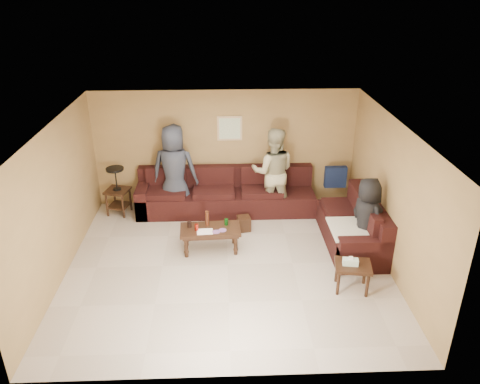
{
  "coord_description": "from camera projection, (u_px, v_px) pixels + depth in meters",
  "views": [
    {
      "loc": [
        -0.06,
        -6.86,
        4.62
      ],
      "look_at": [
        0.25,
        0.85,
        1.0
      ],
      "focal_mm": 35.0,
      "sensor_mm": 36.0,
      "label": 1
    }
  ],
  "objects": [
    {
      "name": "person_right",
      "position": [
        366.0,
        218.0,
        8.13
      ],
      "size": [
        0.73,
        0.86,
        1.5
      ],
      "primitive_type": "imported",
      "rotation": [
        0.0,
        0.0,
        1.98
      ],
      "color": "black",
      "rests_on": "ground"
    },
    {
      "name": "side_table_right",
      "position": [
        352.0,
        268.0,
        7.38
      ],
      "size": [
        0.63,
        0.54,
        0.61
      ],
      "rotation": [
        0.0,
        0.0,
        -0.16
      ],
      "color": "#311B10",
      "rests_on": "ground"
    },
    {
      "name": "person_left",
      "position": [
        175.0,
        170.0,
        9.57
      ],
      "size": [
        1.0,
        0.71,
        1.92
      ],
      "primitive_type": "imported",
      "rotation": [
        0.0,
        0.0,
        3.03
      ],
      "color": "#2C313D",
      "rests_on": "ground"
    },
    {
      "name": "sectional_sofa",
      "position": [
        267.0,
        208.0,
        9.43
      ],
      "size": [
        4.65,
        2.9,
        0.97
      ],
      "color": "black",
      "rests_on": "ground"
    },
    {
      "name": "person_middle",
      "position": [
        273.0,
        172.0,
        9.57
      ],
      "size": [
        0.97,
        0.8,
        1.86
      ],
      "primitive_type": "imported",
      "rotation": [
        0.0,
        0.0,
        3.03
      ],
      "color": "tan",
      "rests_on": "ground"
    },
    {
      "name": "wall_art",
      "position": [
        230.0,
        128.0,
        9.69
      ],
      "size": [
        0.52,
        0.04,
        0.52
      ],
      "color": "tan",
      "rests_on": "ground"
    },
    {
      "name": "end_table_left",
      "position": [
        117.0,
        190.0,
        9.7
      ],
      "size": [
        0.55,
        0.55,
        1.03
      ],
      "rotation": [
        0.0,
        0.0,
        -0.25
      ],
      "color": "#311B10",
      "rests_on": "ground"
    },
    {
      "name": "room",
      "position": [
        226.0,
        177.0,
        7.46
      ],
      "size": [
        5.6,
        5.5,
        2.5
      ],
      "color": "#BCAF9F",
      "rests_on": "ground"
    },
    {
      "name": "coffee_table",
      "position": [
        210.0,
        231.0,
        8.45
      ],
      "size": [
        1.11,
        0.59,
        0.73
      ],
      "rotation": [
        0.0,
        0.0,
        0.05
      ],
      "color": "#311B10",
      "rests_on": "ground"
    },
    {
      "name": "waste_bin",
      "position": [
        244.0,
        223.0,
        9.21
      ],
      "size": [
        0.28,
        0.28,
        0.29
      ],
      "primitive_type": "cube",
      "rotation": [
        0.0,
        0.0,
        0.18
      ],
      "color": "#311B10",
      "rests_on": "ground"
    }
  ]
}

